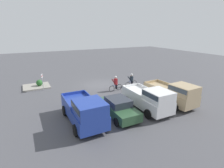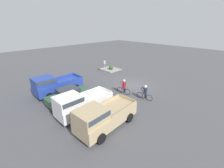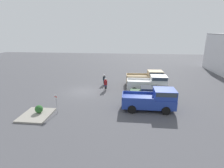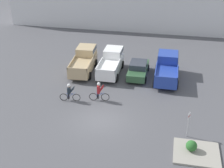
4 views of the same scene
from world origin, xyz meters
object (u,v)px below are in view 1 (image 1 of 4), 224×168
at_px(fire_lane_sign, 42,80).
at_px(shrub, 39,83).
at_px(pickup_truck_0, 173,93).
at_px(cyclist_1, 131,80).
at_px(pickup_truck_2, 85,110).
at_px(pickup_truck_1, 149,99).
at_px(cyclist_0, 116,83).
at_px(sedan_0, 118,107).

distance_m(fire_lane_sign, shrub, 1.87).
xyz_separation_m(pickup_truck_0, cyclist_1, (0.51, -6.28, -0.25)).
distance_m(pickup_truck_2, shrub, 11.19).
height_order(pickup_truck_1, fire_lane_sign, pickup_truck_1).
distance_m(pickup_truck_1, pickup_truck_2, 5.60).
distance_m(pickup_truck_1, cyclist_0, 5.84).
xyz_separation_m(pickup_truck_1, cyclist_1, (-2.32, -6.38, -0.25)).
bearing_deg(pickup_truck_2, cyclist_0, -134.45).
bearing_deg(pickup_truck_1, cyclist_0, -88.66).
relative_size(pickup_truck_1, cyclist_1, 2.87).
bearing_deg(cyclist_0, pickup_truck_1, 91.34).
xyz_separation_m(fire_lane_sign, shrub, (0.26, -1.70, -0.74)).
height_order(sedan_0, cyclist_1, cyclist_1).
relative_size(pickup_truck_0, pickup_truck_2, 1.01).
bearing_deg(cyclist_0, fire_lane_sign, -26.65).
height_order(pickup_truck_1, shrub, pickup_truck_1).
xyz_separation_m(pickup_truck_2, shrub, (2.17, -10.96, -0.62)).
relative_size(sedan_0, cyclist_0, 2.47).
height_order(pickup_truck_2, cyclist_0, pickup_truck_2).
bearing_deg(shrub, sedan_0, 114.57).
bearing_deg(shrub, cyclist_0, 144.73).
distance_m(pickup_truck_2, cyclist_1, 10.00).
bearing_deg(sedan_0, pickup_truck_0, 177.17).
relative_size(pickup_truck_1, fire_lane_sign, 2.46).
height_order(sedan_0, pickup_truck_2, pickup_truck_2).
height_order(sedan_0, fire_lane_sign, fire_lane_sign).
relative_size(pickup_truck_0, cyclist_0, 2.99).
xyz_separation_m(cyclist_1, fire_lane_sign, (9.83, -3.16, 0.40)).
xyz_separation_m(sedan_0, fire_lane_sign, (4.71, -9.16, 0.52)).
distance_m(pickup_truck_0, cyclist_0, 6.46).
height_order(pickup_truck_1, cyclist_1, pickup_truck_1).
bearing_deg(pickup_truck_1, sedan_0, -7.61).
bearing_deg(pickup_truck_0, sedan_0, -2.83).
relative_size(fire_lane_sign, shrub, 2.79).
relative_size(pickup_truck_1, shrub, 6.85).
height_order(pickup_truck_0, sedan_0, pickup_truck_0).
distance_m(cyclist_1, shrub, 11.20).
distance_m(pickup_truck_0, cyclist_1, 6.31).
height_order(pickup_truck_2, cyclist_1, pickup_truck_2).
relative_size(sedan_0, fire_lane_sign, 2.10).
distance_m(cyclist_0, shrub, 9.35).
xyz_separation_m(pickup_truck_0, cyclist_0, (2.96, -5.74, -0.20)).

